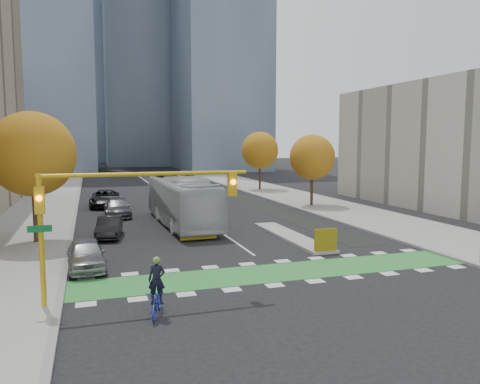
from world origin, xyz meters
TOP-DOWN VIEW (x-y plane):
  - ground at (0.00, 0.00)m, footprint 300.00×300.00m
  - sidewalk_west at (-13.50, 20.00)m, footprint 7.00×120.00m
  - sidewalk_east at (13.50, 20.00)m, footprint 7.00×120.00m
  - curb_west at (-10.00, 20.00)m, footprint 0.30×120.00m
  - curb_east at (10.00, 20.00)m, footprint 0.30×120.00m
  - bike_crossing at (0.00, 1.50)m, footprint 20.00×3.00m
  - centre_line at (0.00, 40.00)m, footprint 0.15×70.00m
  - bike_lane_paint at (7.50, 30.00)m, footprint 2.50×50.00m
  - median_island at (4.00, 9.00)m, footprint 1.60×10.00m
  - hazard_board at (4.00, 4.20)m, footprint 1.40×0.12m
  - tower_nw at (-18.00, 90.00)m, footprint 22.00×22.00m
  - tower_ne at (20.00, 85.00)m, footprint 18.00×24.00m
  - tower_far at (-4.00, 140.00)m, footprint 26.00×26.00m
  - tree_west at (-12.00, 12.00)m, footprint 5.20×5.20m
  - tree_east_near at (12.00, 22.00)m, footprint 4.40×4.40m
  - tree_east_far at (12.50, 38.00)m, footprint 4.80×4.80m
  - traffic_signal_west at (-7.93, -0.51)m, footprint 8.53×0.56m
  - cyclist at (-6.48, -2.45)m, footprint 1.18×2.03m
  - bus at (-2.01, 16.04)m, footprint 3.51×13.47m
  - parked_car_a at (-9.00, 5.02)m, footprint 2.03×4.52m
  - parked_car_b at (-7.56, 12.76)m, footprint 2.04×4.37m
  - parked_car_c at (-6.52, 21.65)m, footprint 2.14×5.21m
  - parked_car_d at (-7.34, 28.13)m, footprint 3.16×6.06m

SIDE VIEW (x-z plane):
  - ground at x=0.00m, z-range 0.00..0.00m
  - centre_line at x=0.00m, z-range 0.00..0.01m
  - bike_lane_paint at x=7.50m, z-range 0.00..0.01m
  - bike_crossing at x=0.00m, z-range 0.00..0.01m
  - sidewalk_west at x=-13.50m, z-range 0.00..0.15m
  - sidewalk_east at x=13.50m, z-range 0.00..0.15m
  - curb_west at x=-10.00m, z-range -0.01..0.15m
  - curb_east at x=10.00m, z-range -0.01..0.15m
  - median_island at x=4.00m, z-range 0.00..0.16m
  - parked_car_b at x=-7.56m, z-range 0.00..1.39m
  - cyclist at x=-6.48m, z-range -0.37..1.85m
  - parked_car_a at x=-9.00m, z-range 0.00..1.51m
  - parked_car_c at x=-6.52m, z-range 0.00..1.51m
  - hazard_board at x=4.00m, z-range 0.15..1.45m
  - parked_car_d at x=-7.34m, z-range 0.00..1.63m
  - bus at x=-2.01m, z-range 0.00..3.73m
  - traffic_signal_west at x=-7.93m, z-range 1.43..6.63m
  - tree_east_near at x=12.00m, z-range 1.33..8.40m
  - tree_east_far at x=12.50m, z-range 1.42..9.07m
  - tree_west at x=-12.00m, z-range 1.50..9.73m
  - tower_ne at x=20.00m, z-range 0.00..60.00m
  - tower_nw at x=-18.00m, z-range 0.00..70.00m
  - tower_far at x=-4.00m, z-range 0.00..80.00m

